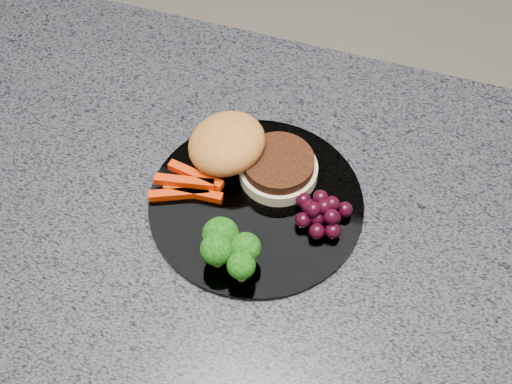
# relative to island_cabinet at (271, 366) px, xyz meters

# --- Properties ---
(island_cabinet) EXTENTS (1.20, 0.60, 0.86)m
(island_cabinet) POSITION_rel_island_cabinet_xyz_m (0.00, 0.00, 0.00)
(island_cabinet) COLOR #543B1D
(island_cabinet) RESTS_ON ground
(countertop) EXTENTS (1.20, 0.60, 0.04)m
(countertop) POSITION_rel_island_cabinet_xyz_m (0.00, 0.00, 0.45)
(countertop) COLOR #45464F
(countertop) RESTS_ON island_cabinet
(plate) EXTENTS (0.26, 0.26, 0.01)m
(plate) POSITION_rel_island_cabinet_xyz_m (-0.03, 0.01, 0.47)
(plate) COLOR white
(plate) RESTS_ON countertop
(burger) EXTENTS (0.17, 0.11, 0.05)m
(burger) POSITION_rel_island_cabinet_xyz_m (-0.06, 0.06, 0.50)
(burger) COLOR beige
(burger) RESTS_ON plate
(carrot_sticks) EXTENTS (0.09, 0.06, 0.02)m
(carrot_sticks) POSITION_rel_island_cabinet_xyz_m (-0.11, 0.00, 0.48)
(carrot_sticks) COLOR red
(carrot_sticks) RESTS_ON plate
(broccoli) EXTENTS (0.07, 0.07, 0.05)m
(broccoli) POSITION_rel_island_cabinet_xyz_m (-0.04, -0.07, 0.50)
(broccoli) COLOR olive
(broccoli) RESTS_ON plate
(grape_bunch) EXTENTS (0.07, 0.06, 0.03)m
(grape_bunch) POSITION_rel_island_cabinet_xyz_m (0.05, 0.01, 0.49)
(grape_bunch) COLOR black
(grape_bunch) RESTS_ON plate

